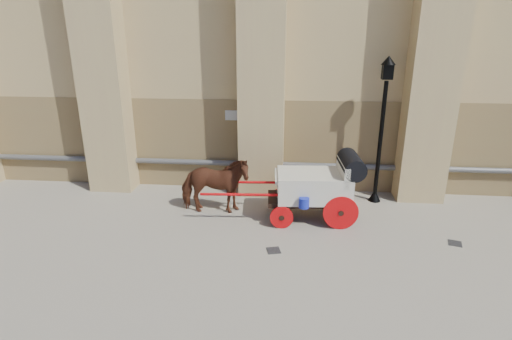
# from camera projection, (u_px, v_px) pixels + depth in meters

# --- Properties ---
(ground) EXTENTS (90.00, 90.00, 0.00)m
(ground) POSITION_uv_depth(u_px,v_px,m) (290.00, 249.00, 9.78)
(ground) COLOR gray
(ground) RESTS_ON ground
(horse) EXTENTS (2.07, 1.03, 1.71)m
(horse) POSITION_uv_depth(u_px,v_px,m) (215.00, 186.00, 11.49)
(horse) COLOR brown
(horse) RESTS_ON ground
(carriage) EXTENTS (4.45, 1.64, 1.92)m
(carriage) POSITION_uv_depth(u_px,v_px,m) (319.00, 184.00, 11.08)
(carriage) COLOR black
(carriage) RESTS_ON ground
(street_lamp) EXTENTS (0.41, 0.41, 4.42)m
(street_lamp) POSITION_uv_depth(u_px,v_px,m) (382.00, 127.00, 11.83)
(street_lamp) COLOR black
(street_lamp) RESTS_ON ground
(drain_grate_near) EXTENTS (0.39, 0.39, 0.01)m
(drain_grate_near) POSITION_uv_depth(u_px,v_px,m) (274.00, 250.00, 9.70)
(drain_grate_near) COLOR black
(drain_grate_near) RESTS_ON ground
(drain_grate_far) EXTENTS (0.40, 0.40, 0.01)m
(drain_grate_far) POSITION_uv_depth(u_px,v_px,m) (455.00, 243.00, 10.03)
(drain_grate_far) COLOR black
(drain_grate_far) RESTS_ON ground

